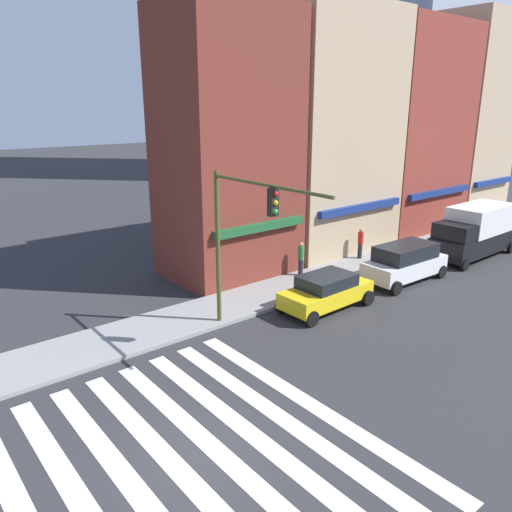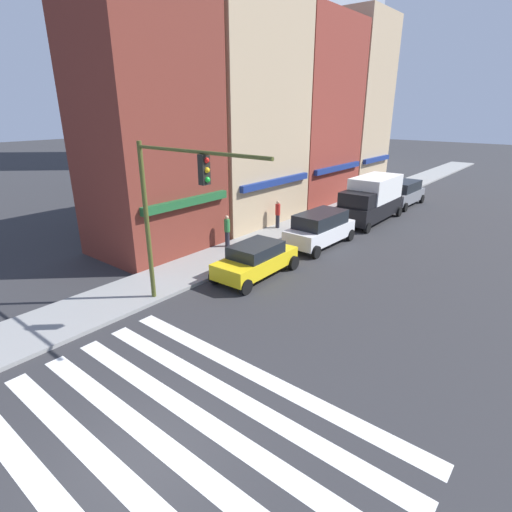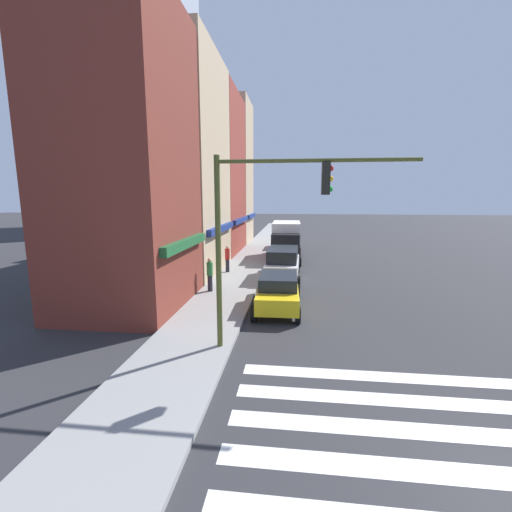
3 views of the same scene
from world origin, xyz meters
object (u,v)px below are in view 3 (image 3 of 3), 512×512
(traffic_signal, at_px, (264,218))
(sedan_yellow, at_px, (278,291))
(pedestrian_red_jacket, at_px, (227,258))
(suv_white, at_px, (283,263))
(box_truck_black, at_px, (286,240))
(suv_grey, at_px, (288,238))
(pedestrian_green_top, at_px, (210,274))

(traffic_signal, height_order, sedan_yellow, traffic_signal)
(traffic_signal, xyz_separation_m, pedestrian_red_jacket, (11.31, 3.47, -3.33))
(suv_white, relative_size, box_truck_black, 0.76)
(suv_grey, xyz_separation_m, pedestrian_green_top, (-16.74, 3.69, 0.04))
(traffic_signal, distance_m, suv_grey, 23.54)
(traffic_signal, bearing_deg, suv_grey, -0.57)
(suv_grey, distance_m, pedestrian_green_top, 17.14)
(box_truck_black, bearing_deg, pedestrian_green_top, 159.92)
(sedan_yellow, relative_size, box_truck_black, 0.71)
(suv_grey, height_order, pedestrian_red_jacket, suv_grey)
(traffic_signal, distance_m, box_truck_black, 17.32)
(sedan_yellow, bearing_deg, suv_white, -1.50)
(suv_white, xyz_separation_m, suv_grey, (12.98, 0.00, 0.00))
(pedestrian_red_jacket, bearing_deg, sedan_yellow, -18.66)
(box_truck_black, distance_m, pedestrian_red_jacket, 6.89)
(suv_grey, bearing_deg, suv_white, -179.25)
(suv_grey, bearing_deg, traffic_signal, -179.83)
(traffic_signal, distance_m, sedan_yellow, 5.79)
(box_truck_black, bearing_deg, traffic_signal, 178.42)
(sedan_yellow, bearing_deg, pedestrian_green_top, 60.02)
(traffic_signal, height_order, suv_white, traffic_signal)
(suv_grey, relative_size, pedestrian_green_top, 2.67)
(box_truck_black, relative_size, pedestrian_green_top, 3.52)
(traffic_signal, xyz_separation_m, box_truck_black, (17.09, -0.23, -2.82))
(sedan_yellow, xyz_separation_m, suv_white, (5.76, 0.00, 0.19))
(traffic_signal, xyz_separation_m, sedan_yellow, (4.56, -0.23, -3.56))
(traffic_signal, distance_m, suv_white, 10.86)
(box_truck_black, xyz_separation_m, pedestrian_red_jacket, (-5.79, 3.70, -0.51))
(suv_white, relative_size, pedestrian_red_jacket, 2.68)
(traffic_signal, relative_size, sedan_yellow, 1.42)
(pedestrian_red_jacket, bearing_deg, box_truck_black, 99.99)
(pedestrian_green_top, bearing_deg, suv_white, 5.36)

